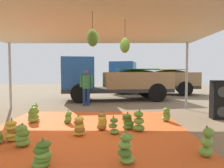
% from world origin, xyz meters
% --- Properties ---
extents(ground_plane, '(40.00, 40.00, 0.00)m').
position_xyz_m(ground_plane, '(0.00, 3.00, 0.00)').
color(ground_plane, '#7F6B51').
extents(tarp_orange, '(5.35, 5.15, 0.01)m').
position_xyz_m(tarp_orange, '(0.00, 0.00, 0.01)').
color(tarp_orange, '#E05B23').
rests_on(tarp_orange, ground).
extents(tent_canopy, '(8.00, 7.00, 2.91)m').
position_xyz_m(tent_canopy, '(0.01, -0.10, 2.82)').
color(tent_canopy, '#9EA0A5').
rests_on(tent_canopy, ground).
extents(banana_bunch_0, '(0.37, 0.39, 0.57)m').
position_xyz_m(banana_bunch_0, '(1.36, -0.09, 0.26)').
color(banana_bunch_0, '#60932D').
rests_on(banana_bunch_0, tarp_orange).
extents(banana_bunch_1, '(0.42, 0.42, 0.53)m').
position_xyz_m(banana_bunch_1, '(-1.83, 0.81, 0.24)').
color(banana_bunch_1, '#75A83D').
rests_on(banana_bunch_1, tarp_orange).
extents(banana_bunch_2, '(0.41, 0.42, 0.49)m').
position_xyz_m(banana_bunch_2, '(-0.47, -2.17, 0.21)').
color(banana_bunch_2, '#60932D').
rests_on(banana_bunch_2, tarp_orange).
extents(banana_bunch_3, '(0.41, 0.41, 0.53)m').
position_xyz_m(banana_bunch_3, '(-0.16, -0.50, 0.24)').
color(banana_bunch_3, gold).
rests_on(banana_bunch_3, tarp_orange).
extents(banana_bunch_4, '(0.28, 0.28, 0.56)m').
position_xyz_m(banana_bunch_4, '(-1.92, 1.26, 0.25)').
color(banana_bunch_4, '#6B9E38').
rests_on(banana_bunch_4, tarp_orange).
extents(banana_bunch_5, '(0.34, 0.32, 0.43)m').
position_xyz_m(banana_bunch_5, '(-0.70, 0.71, 0.19)').
color(banana_bunch_5, '#518428').
rests_on(banana_bunch_5, tarp_orange).
extents(banana_bunch_7, '(0.44, 0.44, 0.48)m').
position_xyz_m(banana_bunch_7, '(1.08, 0.11, 0.21)').
color(banana_bunch_7, '#60932D').
rests_on(banana_bunch_7, tarp_orange).
extents(banana_bunch_8, '(0.38, 0.40, 0.52)m').
position_xyz_m(banana_bunch_8, '(-1.61, -0.91, 0.23)').
color(banana_bunch_8, gold).
rests_on(banana_bunch_8, tarp_orange).
extents(banana_bunch_9, '(0.35, 0.35, 0.48)m').
position_xyz_m(banana_bunch_9, '(2.37, 1.03, 0.22)').
color(banana_bunch_9, '#75A83D').
rests_on(banana_bunch_9, tarp_orange).
extents(banana_bunch_11, '(0.39, 0.38, 0.50)m').
position_xyz_m(banana_bunch_11, '(-1.22, -1.25, 0.23)').
color(banana_bunch_11, '#6B9E38').
rests_on(banana_bunch_11, tarp_orange).
extents(banana_bunch_12, '(0.30, 0.30, 0.58)m').
position_xyz_m(banana_bunch_12, '(2.41, -1.73, 0.26)').
color(banana_bunch_12, '#6B9E38').
rests_on(banana_bunch_12, tarp_orange).
extents(banana_bunch_13, '(0.37, 0.35, 0.47)m').
position_xyz_m(banana_bunch_13, '(0.70, -0.35, 0.20)').
color(banana_bunch_13, '#75A83D').
rests_on(banana_bunch_13, tarp_orange).
extents(banana_bunch_14, '(0.38, 0.38, 0.51)m').
position_xyz_m(banana_bunch_14, '(0.38, 0.04, 0.23)').
color(banana_bunch_14, '#996628').
rests_on(banana_bunch_14, tarp_orange).
extents(banana_bunch_15, '(0.39, 0.38, 0.59)m').
position_xyz_m(banana_bunch_15, '(0.90, -2.05, 0.26)').
color(banana_bunch_15, '#75A83D').
rests_on(banana_bunch_15, tarp_orange).
extents(cargo_truck_main, '(6.27, 3.03, 2.40)m').
position_xyz_m(cargo_truck_main, '(0.60, 6.22, 1.19)').
color(cargo_truck_main, '#2D2D2D').
rests_on(cargo_truck_main, ground).
extents(cargo_truck_far, '(6.64, 3.65, 2.40)m').
position_xyz_m(cargo_truck_far, '(3.36, 9.81, 1.21)').
color(cargo_truck_far, '#2D2D2D').
rests_on(cargo_truck_far, ground).
extents(worker_0, '(0.62, 0.38, 1.68)m').
position_xyz_m(worker_0, '(-0.63, 4.18, 0.98)').
color(worker_0, navy).
rests_on(worker_0, ground).
extents(speaker_stack, '(0.55, 0.43, 1.31)m').
position_xyz_m(speaker_stack, '(4.26, 1.43, 0.65)').
color(speaker_stack, black).
rests_on(speaker_stack, ground).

